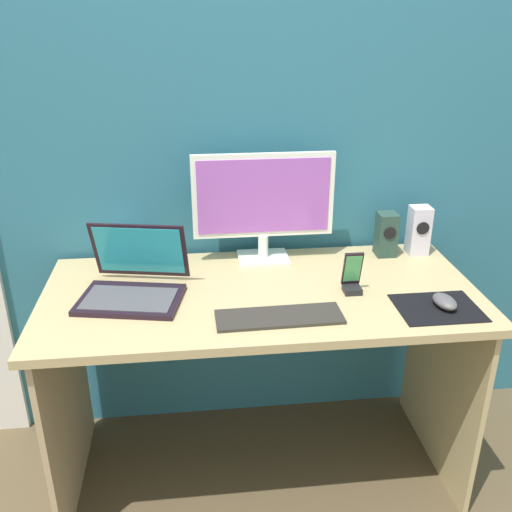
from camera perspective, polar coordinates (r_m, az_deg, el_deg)
name	(u,v)px	position (r m, az deg, el deg)	size (l,w,h in m)	color
ground_plane	(260,467)	(2.29, 0.42, -20.35)	(8.00, 8.00, 0.00)	brown
wall_back	(248,113)	(2.04, -0.76, 14.10)	(6.00, 0.04, 2.50)	#2C6A80
desk	(261,332)	(1.92, 0.47, -7.62)	(1.40, 0.65, 0.75)	tan
monitor	(263,203)	(1.99, 0.74, 5.35)	(0.50, 0.14, 0.39)	white
speaker_right	(419,230)	(2.17, 15.95, 2.48)	(0.07, 0.07, 0.18)	silver
speaker_near_monitor	(386,234)	(2.13, 12.89, 2.13)	(0.07, 0.08, 0.16)	#264139
laptop	(134,282)	(1.84, -12.15, -2.60)	(0.36, 0.33, 0.22)	black
fishbowl	(125,247)	(2.04, -12.96, 0.92)	(0.15, 0.15, 0.15)	silver
keyboard_external	(279,317)	(1.69, 2.34, -6.11)	(0.37, 0.12, 0.01)	#2E2B24
mousepad	(437,308)	(1.83, 17.69, -4.96)	(0.25, 0.20, 0.00)	black
mouse	(445,302)	(1.83, 18.35, -4.35)	(0.06, 0.10, 0.04)	#544E4F
phone_in_dock	(352,278)	(1.85, 9.60, -2.18)	(0.06, 0.06, 0.14)	black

